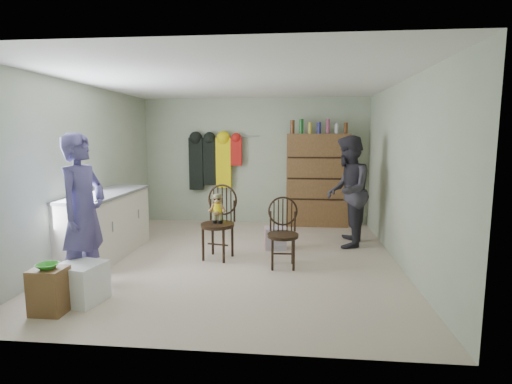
# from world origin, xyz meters

# --- Properties ---
(ground_plane) EXTENTS (5.00, 5.00, 0.00)m
(ground_plane) POSITION_xyz_m (0.00, 0.00, 0.00)
(ground_plane) COLOR beige
(ground_plane) RESTS_ON ground
(room_walls) EXTENTS (5.00, 5.00, 5.00)m
(room_walls) POSITION_xyz_m (0.00, 0.53, 1.58)
(room_walls) COLOR #ABB698
(room_walls) RESTS_ON ground
(counter) EXTENTS (0.64, 1.86, 0.94)m
(counter) POSITION_xyz_m (-1.95, 0.00, 0.47)
(counter) COLOR silver
(counter) RESTS_ON ground
(stool) EXTENTS (0.32, 0.28, 0.46)m
(stool) POSITION_xyz_m (-1.61, -1.95, 0.23)
(stool) COLOR brown
(stool) RESTS_ON ground
(bowl) EXTENTS (0.20, 0.20, 0.05)m
(bowl) POSITION_xyz_m (-1.61, -1.95, 0.49)
(bowl) COLOR green
(bowl) RESTS_ON stool
(plastic_tub) EXTENTS (0.52, 0.50, 0.42)m
(plastic_tub) POSITION_xyz_m (-1.45, -1.65, 0.21)
(plastic_tub) COLOR white
(plastic_tub) RESTS_ON ground
(chair_front) EXTENTS (0.57, 0.57, 1.06)m
(chair_front) POSITION_xyz_m (-0.27, 0.03, 0.61)
(chair_front) COLOR black
(chair_front) RESTS_ON ground
(chair_far) EXTENTS (0.44, 0.44, 0.94)m
(chair_far) POSITION_xyz_m (0.66, -0.25, 0.51)
(chair_far) COLOR black
(chair_far) RESTS_ON ground
(striped_bag) EXTENTS (0.36, 0.30, 0.34)m
(striped_bag) POSITION_xyz_m (0.52, 0.55, 0.17)
(striped_bag) COLOR #E57279
(striped_bag) RESTS_ON ground
(person_left) EXTENTS (0.52, 0.71, 1.80)m
(person_left) POSITION_xyz_m (-1.57, -1.30, 0.90)
(person_left) COLOR #4F4884
(person_left) RESTS_ON ground
(person_right) EXTENTS (0.82, 0.97, 1.77)m
(person_right) POSITION_xyz_m (1.65, 0.86, 0.89)
(person_right) COLOR #2D2B33
(person_right) RESTS_ON ground
(dresser) EXTENTS (1.20, 0.39, 2.08)m
(dresser) POSITION_xyz_m (1.25, 2.30, 0.91)
(dresser) COLOR brown
(dresser) RESTS_ON ground
(coat_rack) EXTENTS (1.42, 0.12, 1.09)m
(coat_rack) POSITION_xyz_m (-0.83, 2.38, 1.25)
(coat_rack) COLOR #99999E
(coat_rack) RESTS_ON ground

